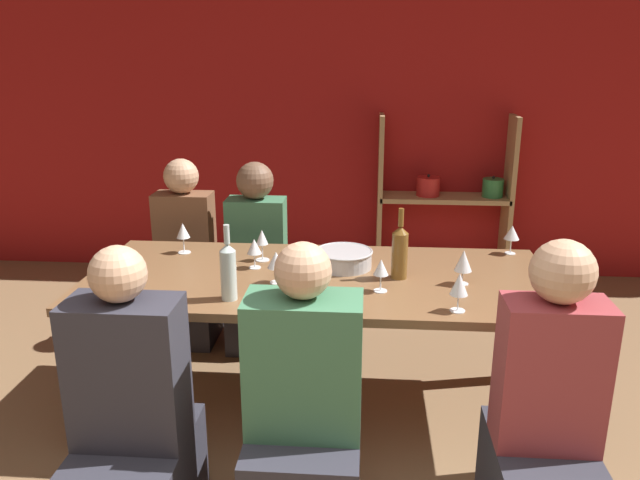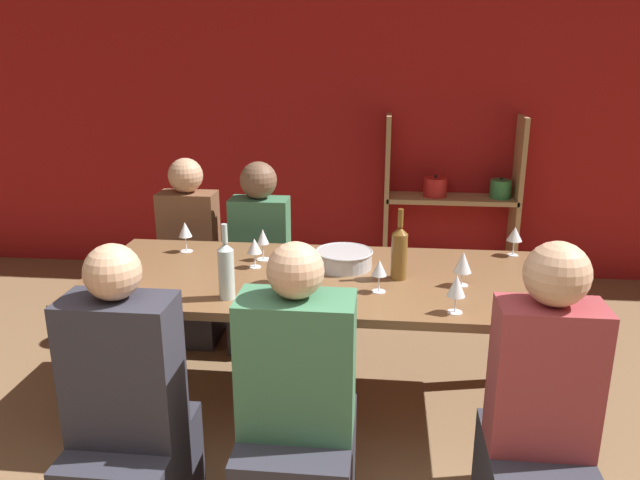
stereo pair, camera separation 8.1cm
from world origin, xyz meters
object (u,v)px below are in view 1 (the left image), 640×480
(wine_glass_red_a, at_px, (381,269))
(wine_glass_red_b, at_px, (276,261))
(person_far_a, at_px, (258,277))
(person_far_b, at_px, (188,273))
(wine_glass_red_c, at_px, (254,247))
(wine_glass_empty_b, at_px, (262,239))
(wine_glass_white_c, at_px, (459,285))
(wine_bottle_dark, at_px, (400,251))
(wine_glass_empty_c, at_px, (512,233))
(shelf_unit, at_px, (445,220))
(wine_glass_white_b, at_px, (310,271))
(person_near_a, at_px, (134,433))
(wine_glass_empty_a, at_px, (183,231))
(dining_table, at_px, (318,292))
(wine_glass_empty_d, at_px, (463,261))
(wine_bottle_green, at_px, (228,270))
(mixing_bowl, at_px, (344,258))
(wine_glass_white_a, at_px, (129,269))
(person_near_b, at_px, (304,435))
(cell_phone, at_px, (153,302))
(person_near_c, at_px, (543,437))

(wine_glass_red_a, height_order, wine_glass_red_b, wine_glass_red_b)
(person_far_a, bearing_deg, person_far_b, -5.31)
(wine_glass_red_c, bearing_deg, wine_glass_empty_b, 80.75)
(wine_glass_white_c, xyz_separation_m, person_far_a, (-1.06, 1.15, -0.43))
(wine_bottle_dark, xyz_separation_m, person_far_a, (-0.83, 0.77, -0.45))
(wine_glass_red_c, bearing_deg, wine_glass_empty_c, 13.89)
(shelf_unit, bearing_deg, person_far_a, -136.22)
(wine_glass_red_c, bearing_deg, wine_glass_white_c, -26.15)
(wine_glass_white_b, height_order, person_near_a, person_near_a)
(person_far_a, bearing_deg, wine_glass_empty_a, 57.10)
(shelf_unit, distance_m, wine_glass_empty_c, 1.65)
(dining_table, distance_m, wine_bottle_dark, 0.45)
(wine_glass_red_a, xyz_separation_m, wine_glass_red_c, (-0.63, 0.27, -0.00))
(wine_glass_empty_c, relative_size, wine_glass_red_c, 1.03)
(wine_glass_empty_d, height_order, person_far_a, person_far_a)
(wine_glass_empty_c, bearing_deg, wine_bottle_green, -151.67)
(wine_bottle_green, bearing_deg, person_far_a, 93.85)
(wine_glass_red_a, bearing_deg, person_far_b, 140.29)
(wine_glass_red_c, bearing_deg, mixing_bowl, 6.02)
(mixing_bowl, height_order, wine_glass_red_c, wine_glass_red_c)
(wine_glass_white_a, distance_m, person_near_b, 1.12)
(wine_glass_white_a, height_order, wine_glass_white_b, wine_glass_white_b)
(mixing_bowl, distance_m, wine_glass_white_c, 0.72)
(wine_glass_empty_c, height_order, cell_phone, wine_glass_empty_c)
(wine_glass_empty_c, relative_size, person_far_b, 0.13)
(wine_glass_red_a, height_order, person_far_b, person_far_b)
(person_near_a, distance_m, person_far_b, 1.70)
(wine_glass_white_b, bearing_deg, wine_glass_red_b, 142.20)
(wine_glass_red_a, height_order, wine_glass_empty_d, wine_glass_empty_d)
(cell_phone, xyz_separation_m, person_near_b, (0.70, -0.44, -0.33))
(mixing_bowl, relative_size, wine_glass_empty_a, 1.76)
(wine_glass_white_c, xyz_separation_m, wine_glass_empty_b, (-0.93, 0.58, 0.00))
(wine_glass_red_a, xyz_separation_m, wine_glass_empty_b, (-0.61, 0.38, 0.01))
(dining_table, height_order, wine_bottle_green, wine_bottle_green)
(dining_table, bearing_deg, wine_glass_empty_a, 158.60)
(dining_table, height_order, wine_glass_empty_c, wine_glass_empty_c)
(wine_bottle_green, relative_size, wine_glass_red_b, 2.21)
(dining_table, relative_size, wine_glass_red_a, 14.69)
(wine_glass_white_a, bearing_deg, wine_glass_empty_b, 39.92)
(wine_glass_empty_a, height_order, wine_glass_red_c, wine_glass_empty_a)
(wine_glass_red_b, distance_m, wine_glass_red_c, 0.24)
(person_near_c, bearing_deg, shelf_unit, 90.70)
(wine_glass_red_c, bearing_deg, cell_phone, -127.35)
(mixing_bowl, bearing_deg, wine_glass_red_a, -60.12)
(shelf_unit, relative_size, cell_phone, 8.34)
(mixing_bowl, xyz_separation_m, wine_glass_empty_c, (0.88, 0.28, 0.07))
(wine_bottle_green, distance_m, wine_glass_empty_a, 0.73)
(person_far_b, distance_m, person_near_c, 2.42)
(wine_bottle_green, relative_size, wine_bottle_dark, 0.99)
(wine_bottle_dark, distance_m, wine_glass_red_c, 0.72)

